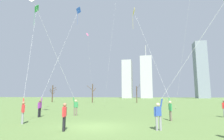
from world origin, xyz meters
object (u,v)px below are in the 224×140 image
at_px(kite_flyer_midfield_right_white, 67,85).
at_px(bare_tree_right_of_center, 137,94).
at_px(kite_flyer_foreground_right_blue, 53,75).
at_px(bystander_watching_nearby, 224,108).
at_px(bystander_far_off_by_trees, 64,115).
at_px(kite_flyer_midfield_left_orange, 180,80).
at_px(bare_tree_far_right_edge, 92,93).
at_px(kite_flyer_foreground_left_green, 28,72).
at_px(bare_tree_left_of_center, 53,93).
at_px(distant_kite_drifting_left_pink, 88,43).
at_px(distant_kite_drifting_right_purple, 116,1).
at_px(kite_flyer_far_back_yellow, 159,80).

xyz_separation_m(kite_flyer_midfield_right_white, bare_tree_right_of_center, (4.88, 33.54, -0.67)).
xyz_separation_m(kite_flyer_foreground_right_blue, bystander_watching_nearby, (17.59, 1.25, -3.41)).
xyz_separation_m(bystander_far_off_by_trees, bare_tree_right_of_center, (1.42, 40.72, 1.62)).
xyz_separation_m(kite_flyer_midfield_left_orange, bare_tree_far_right_edge, (-18.23, 39.00, -0.08)).
bearing_deg(bare_tree_far_right_edge, bystander_far_off_by_trees, -74.06).
distance_m(kite_flyer_foreground_left_green, bystander_watching_nearby, 18.77).
height_order(kite_flyer_midfield_left_orange, kite_flyer_foreground_left_green, kite_flyer_foreground_left_green).
bearing_deg(bare_tree_right_of_center, bystander_far_off_by_trees, -92.00).
relative_size(bare_tree_left_of_center, bare_tree_right_of_center, 1.04).
distance_m(distant_kite_drifting_left_pink, bare_tree_left_of_center, 24.81).
height_order(distant_kite_drifting_left_pink, bare_tree_far_right_edge, distant_kite_drifting_left_pink).
relative_size(distant_kite_drifting_right_purple, bare_tree_far_right_edge, 5.24).
relative_size(kite_flyer_foreground_left_green, bare_tree_right_of_center, 3.01).
relative_size(kite_flyer_far_back_yellow, bystander_watching_nearby, 8.59).
bearing_deg(bystander_far_off_by_trees, distant_kite_drifting_right_purple, 94.56).
xyz_separation_m(kite_flyer_foreground_right_blue, bystander_far_off_by_trees, (5.62, -7.98, -3.41)).
bearing_deg(distant_kite_drifting_right_purple, kite_flyer_far_back_yellow, -69.45).
distance_m(kite_flyer_midfield_right_white, kite_flyer_foreground_right_blue, 2.57).
relative_size(kite_flyer_midfield_right_white, kite_flyer_midfield_left_orange, 0.88).
distance_m(distant_kite_drifting_right_purple, bare_tree_left_of_center, 34.24).
relative_size(kite_flyer_far_back_yellow, bare_tree_far_right_edge, 2.54).
relative_size(distant_kite_drifting_left_pink, bare_tree_right_of_center, 3.20).
bearing_deg(distant_kite_drifting_left_pink, kite_flyer_midfield_left_orange, -59.83).
relative_size(kite_flyer_midfield_left_orange, bystander_far_off_by_trees, 9.14).
relative_size(bystander_watching_nearby, bare_tree_far_right_edge, 0.30).
bearing_deg(bystander_far_off_by_trees, kite_flyer_midfield_right_white, 115.74).
xyz_separation_m(bystander_far_off_by_trees, distant_kite_drifting_left_pink, (-8.53, 27.45, 13.09)).
relative_size(bystander_far_off_by_trees, distant_kite_drifting_right_purple, 0.06).
relative_size(kite_flyer_midfield_right_white, bare_tree_left_of_center, 2.43).
distance_m(kite_flyer_far_back_yellow, bystander_far_off_by_trees, 9.64).
relative_size(kite_flyer_foreground_left_green, bystander_watching_nearby, 9.49).
distance_m(kite_flyer_foreground_right_blue, distant_kite_drifting_left_pink, 21.94).
relative_size(bystander_watching_nearby, distant_kite_drifting_right_purple, 0.06).
xyz_separation_m(kite_flyer_foreground_left_green, bare_tree_right_of_center, (7.22, 36.60, -1.68)).
bearing_deg(bare_tree_far_right_edge, bare_tree_right_of_center, 2.52).
distance_m(kite_flyer_midfield_right_white, bystander_far_off_by_trees, 8.29).
height_order(kite_flyer_midfield_right_white, kite_flyer_midfield_left_orange, kite_flyer_midfield_left_orange).
distance_m(bystander_far_off_by_trees, bare_tree_far_right_edge, 41.80).
height_order(bare_tree_far_right_edge, bare_tree_right_of_center, bare_tree_far_right_edge).
distance_m(kite_flyer_midfield_right_white, bare_tree_far_right_edge, 33.94).
relative_size(kite_flyer_foreground_right_blue, bare_tree_right_of_center, 3.26).
bearing_deg(kite_flyer_far_back_yellow, kite_flyer_foreground_right_blue, 175.95).
bearing_deg(bystander_watching_nearby, bystander_far_off_by_trees, -142.34).
xyz_separation_m(kite_flyer_midfield_right_white, distant_kite_drifting_right_purple, (1.14, 21.92, 21.50)).
bearing_deg(kite_flyer_midfield_left_orange, kite_flyer_foreground_right_blue, 151.12).
height_order(kite_flyer_far_back_yellow, kite_flyer_foreground_right_blue, kite_flyer_foreground_right_blue).
distance_m(kite_flyer_midfield_left_orange, bare_tree_left_of_center, 51.86).
bearing_deg(kite_flyer_foreground_left_green, distant_kite_drifting_right_purple, 82.09).
xyz_separation_m(kite_flyer_foreground_left_green, distant_kite_drifting_right_purple, (3.47, 24.97, 20.49)).
bearing_deg(bare_tree_far_right_edge, kite_flyer_foreground_right_blue, -79.70).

